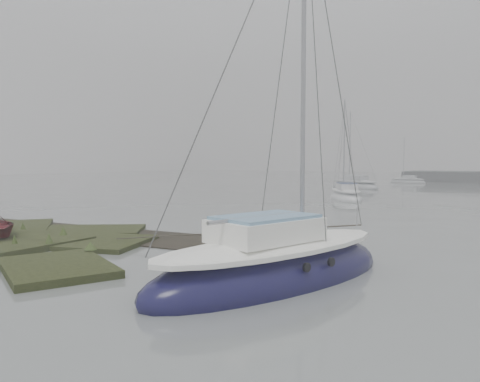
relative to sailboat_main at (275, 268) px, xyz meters
name	(u,v)px	position (x,y,z in m)	size (l,w,h in m)	color
ground	(372,196)	(-5.89, 28.42, -0.32)	(160.00, 160.00, 0.00)	slate
sailboat_main	(275,268)	(0.00, 0.00, 0.00)	(4.56, 7.82, 10.48)	#131137
sailboat_white	(346,196)	(-6.49, 23.80, -0.07)	(4.65, 5.84, 8.08)	white
sailboat_far_a	(355,186)	(-10.47, 38.15, -0.05)	(6.46, 4.57, 8.74)	#A5A9AE
sailboat_far_c	(408,182)	(-8.16, 52.32, -0.13)	(4.70, 2.16, 6.39)	#B0B6BA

